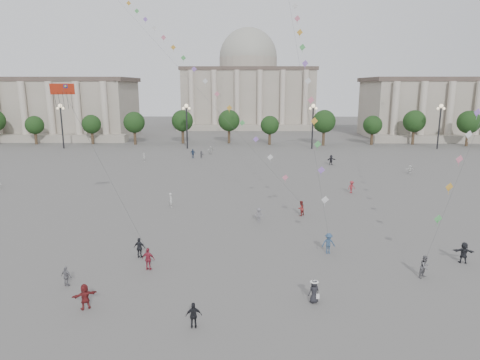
{
  "coord_description": "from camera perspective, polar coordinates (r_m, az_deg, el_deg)",
  "views": [
    {
      "loc": [
        -1.08,
        -32.2,
        14.85
      ],
      "look_at": [
        -1.61,
        12.0,
        5.08
      ],
      "focal_mm": 32.0,
      "sensor_mm": 36.0,
      "label": 1
    }
  ],
  "objects": [
    {
      "name": "person_crowd_9",
      "position": [
        83.63,
        12.05,
        2.63
      ],
      "size": [
        1.86,
        1.08,
        1.91
      ],
      "primitive_type": "imported",
      "rotation": [
        0.0,
        0.0,
        0.31
      ],
      "color": "black",
      "rests_on": "ground"
    },
    {
      "name": "person_crowd_4",
      "position": [
        94.96,
        -3.96,
        3.98
      ],
      "size": [
        1.67,
        1.35,
        1.78
      ],
      "primitive_type": "imported",
      "rotation": [
        0.0,
        0.0,
        3.73
      ],
      "color": "silver",
      "rests_on": "ground"
    },
    {
      "name": "hall_central",
      "position": [
        161.42,
        1.09,
        12.25
      ],
      "size": [
        48.3,
        34.3,
        35.5
      ],
      "color": "gray",
      "rests_on": "ground"
    },
    {
      "name": "lamp_post_mid_west",
      "position": [
        103.41,
        -7.13,
        8.21
      ],
      "size": [
        2.0,
        0.9,
        10.65
      ],
      "color": "#262628",
      "rests_on": "ground"
    },
    {
      "name": "person_crowd_10",
      "position": [
        87.74,
        -12.67,
        3.0
      ],
      "size": [
        0.62,
        0.74,
        1.75
      ],
      "primitive_type": "imported",
      "rotation": [
        0.0,
        0.0,
        1.93
      ],
      "color": "#B6B6B2",
      "rests_on": "ground"
    },
    {
      "name": "person_crowd_8",
      "position": [
        62.28,
        14.65,
        -0.91
      ],
      "size": [
        1.3,
        1.04,
        1.76
      ],
      "primitive_type": "imported",
      "rotation": [
        0.0,
        0.0,
        0.39
      ],
      "color": "maroon",
      "rests_on": "ground"
    },
    {
      "name": "person_crowd_7",
      "position": [
        78.9,
        21.72,
        1.3
      ],
      "size": [
        1.51,
        0.71,
        1.56
      ],
      "primitive_type": "imported",
      "rotation": [
        0.0,
        0.0,
        2.97
      ],
      "color": "silver",
      "rests_on": "ground"
    },
    {
      "name": "person_crowd_6",
      "position": [
        47.42,
        2.55,
        -4.71
      ],
      "size": [
        1.11,
        0.64,
        1.71
      ],
      "primitive_type": "imported",
      "rotation": [
        0.0,
        0.0,
        0.01
      ],
      "color": "slate",
      "rests_on": "ground"
    },
    {
      "name": "lamp_post_far_east",
      "position": [
        112.36,
        25.12,
        7.48
      ],
      "size": [
        2.0,
        0.9,
        10.65
      ],
      "color": "#262628",
      "rests_on": "ground"
    },
    {
      "name": "kite_flyer_0",
      "position": [
        50.37,
        8.12,
        -3.76
      ],
      "size": [
        1.09,
        1.08,
        1.78
      ],
      "primitive_type": "imported",
      "rotation": [
        0.0,
        0.0,
        3.89
      ],
      "color": "maroon",
      "rests_on": "ground"
    },
    {
      "name": "hat_person",
      "position": [
        31.18,
        9.85,
        -14.37
      ],
      "size": [
        0.96,
        0.8,
        1.69
      ],
      "color": "black",
      "rests_on": "ground"
    },
    {
      "name": "tourist_4",
      "position": [
        28.09,
        -6.18,
        -17.51
      ],
      "size": [
        1.05,
        0.56,
        1.7
      ],
      "primitive_type": "imported",
      "rotation": [
        0.0,
        0.0,
        3.29
      ],
      "color": "black",
      "rests_on": "ground"
    },
    {
      "name": "kite_flyer_2",
      "position": [
        37.31,
        23.41,
        -10.56
      ],
      "size": [
        1.12,
        1.06,
        1.82
      ],
      "primitive_type": "imported",
      "rotation": [
        0.0,
        0.0,
        0.6
      ],
      "color": "#5C5B60",
      "rests_on": "ground"
    },
    {
      "name": "tree_row",
      "position": [
        110.61,
        1.25,
        7.56
      ],
      "size": [
        137.12,
        5.12,
        8.0
      ],
      "color": "#3A281D",
      "rests_on": "ground"
    },
    {
      "name": "lamp_post_mid_east",
      "position": [
        103.73,
        9.69,
        8.14
      ],
      "size": [
        2.0,
        0.9,
        10.65
      ],
      "color": "#262628",
      "rests_on": "ground"
    },
    {
      "name": "person_crowd_12",
      "position": [
        90.03,
        -5.16,
        3.41
      ],
      "size": [
        1.2,
        1.41,
        1.53
      ],
      "primitive_type": "imported",
      "rotation": [
        0.0,
        0.0,
        2.2
      ],
      "color": "slate",
      "rests_on": "ground"
    },
    {
      "name": "tourist_3",
      "position": [
        35.55,
        -22.16,
        -11.82
      ],
      "size": [
        1.0,
        0.67,
        1.57
      ],
      "primitive_type": "imported",
      "rotation": [
        0.0,
        0.0,
        2.8
      ],
      "color": "slate",
      "rests_on": "ground"
    },
    {
      "name": "kite_train_west",
      "position": [
        70.33,
        -10.7,
        18.18
      ],
      "size": [
        36.97,
        38.27,
        66.28
      ],
      "color": "#3F3F3F",
      "rests_on": "ground"
    },
    {
      "name": "ground",
      "position": [
        35.47,
        2.42,
        -12.3
      ],
      "size": [
        360.0,
        360.0,
        0.0
      ],
      "primitive_type": "plane",
      "color": "#52504E",
      "rests_on": "ground"
    },
    {
      "name": "person_crowd_0",
      "position": [
        90.06,
        -6.31,
        3.52
      ],
      "size": [
        1.22,
        0.78,
        1.94
      ],
      "primitive_type": "imported",
      "rotation": [
        0.0,
        0.0,
        0.29
      ],
      "color": "navy",
      "rests_on": "ground"
    },
    {
      "name": "lamp_post_far_west",
      "position": [
        111.49,
        -22.74,
        7.65
      ],
      "size": [
        2.0,
        0.9,
        10.65
      ],
      "color": "#262628",
      "rests_on": "ground"
    },
    {
      "name": "tourist_0",
      "position": [
        36.43,
        -12.12,
        -10.27
      ],
      "size": [
        1.18,
        0.68,
        1.89
      ],
      "primitive_type": "imported",
      "rotation": [
        0.0,
        0.0,
        2.93
      ],
      "color": "maroon",
      "rests_on": "ground"
    },
    {
      "name": "dragon_kite",
      "position": [
        44.73,
        -22.44,
        10.12
      ],
      "size": [
        5.88,
        4.92,
        18.2
      ],
      "color": "red",
      "rests_on": "ground"
    },
    {
      "name": "tourist_2",
      "position": [
        31.77,
        -19.97,
        -14.39
      ],
      "size": [
        1.71,
        1.31,
        1.8
      ],
      "primitive_type": "imported",
      "rotation": [
        0.0,
        0.0,
        3.68
      ],
      "color": "maroon",
      "rests_on": "ground"
    },
    {
      "name": "person_crowd_13",
      "position": [
        54.03,
        -9.2,
        -2.65
      ],
      "size": [
        0.64,
        0.77,
        1.82
      ],
      "primitive_type": "imported",
      "rotation": [
        0.0,
        0.0,
        1.93
      ],
      "color": "beige",
      "rests_on": "ground"
    },
    {
      "name": "tourist_1",
      "position": [
        39.05,
        -13.24,
        -8.8
      ],
      "size": [
        1.13,
        0.64,
        1.82
      ],
      "primitive_type": "imported",
      "rotation": [
        0.0,
        0.0,
        2.95
      ],
      "color": "black",
      "rests_on": "ground"
    },
    {
      "name": "person_crowd_3",
      "position": [
        41.63,
        27.67,
        -8.57
      ],
      "size": [
        1.8,
        0.92,
        1.85
      ],
      "primitive_type": "imported",
      "rotation": [
        0.0,
        0.0,
        2.92
      ],
      "color": "#222327",
      "rests_on": "ground"
    },
    {
      "name": "kite_flyer_1",
      "position": [
        39.76,
        11.72,
        -8.27
      ],
      "size": [
        1.29,
        0.81,
        1.9
      ],
      "primitive_type": "imported",
      "rotation": [
        0.0,
        0.0,
        0.09
      ],
      "color": "navy",
      "rests_on": "ground"
    }
  ]
}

